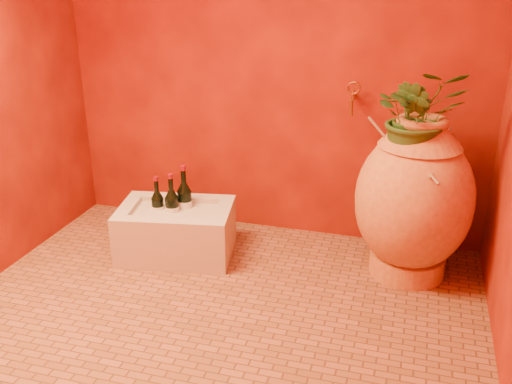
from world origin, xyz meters
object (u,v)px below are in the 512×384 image
(stone_basin, at_px, (176,232))
(wine_bottle_b, at_px, (158,208))
(wine_bottle_a, at_px, (172,209))
(wine_bottle_c, at_px, (185,203))
(wall_tap, at_px, (353,96))
(amphora, at_px, (414,199))

(stone_basin, height_order, wine_bottle_b, wine_bottle_b)
(wine_bottle_a, height_order, wine_bottle_b, wine_bottle_a)
(wine_bottle_c, bearing_deg, wall_tap, 20.90)
(stone_basin, relative_size, wall_tap, 4.06)
(stone_basin, xyz_separation_m, wine_bottle_c, (0.02, 0.08, 0.15))
(wine_bottle_b, xyz_separation_m, wine_bottle_c, (0.14, 0.07, 0.02))
(wine_bottle_b, bearing_deg, amphora, 5.55)
(amphora, distance_m, stone_basin, 1.31)
(stone_basin, bearing_deg, wine_bottle_b, 170.98)
(amphora, xyz_separation_m, wine_bottle_c, (-1.25, -0.07, -0.14))
(stone_basin, bearing_deg, wine_bottle_a, 156.99)
(wine_bottle_c, xyz_separation_m, wall_tap, (0.87, 0.33, 0.60))
(wine_bottle_b, height_order, wall_tap, wall_tap)
(wine_bottle_c, height_order, wall_tap, wall_tap)
(wine_bottle_c, relative_size, wall_tap, 2.06)
(amphora, distance_m, wall_tap, 0.65)
(stone_basin, height_order, wall_tap, wall_tap)
(wine_bottle_b, relative_size, wine_bottle_c, 0.84)
(amphora, distance_m, wine_bottle_b, 1.40)
(amphora, xyz_separation_m, wall_tap, (-0.37, 0.26, 0.45))
(amphora, height_order, wine_bottle_c, amphora)
(wine_bottle_b, height_order, wine_bottle_c, wine_bottle_c)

